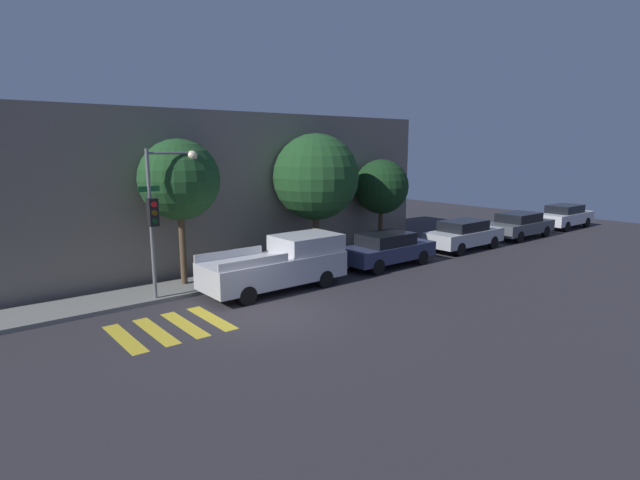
{
  "coord_description": "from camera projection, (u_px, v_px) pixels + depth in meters",
  "views": [
    {
      "loc": [
        -7.85,
        -12.48,
        5.13
      ],
      "look_at": [
        4.0,
        2.1,
        1.6
      ],
      "focal_mm": 28.0,
      "sensor_mm": 36.0,
      "label": 1
    }
  ],
  "objects": [
    {
      "name": "sedan_near_corner",
      "position": [
        387.0,
        249.0,
        21.59
      ],
      "size": [
        4.46,
        1.78,
        1.46
      ],
      "color": "#2D3351",
      "rests_on": "ground"
    },
    {
      "name": "building_row",
      "position": [
        151.0,
        191.0,
        21.35
      ],
      "size": [
        26.0,
        6.0,
        6.54
      ],
      "primitive_type": "cube",
      "color": "slate",
      "rests_on": "ground"
    },
    {
      "name": "traffic_light_pole",
      "position": [
        162.0,
        202.0,
        16.27
      ],
      "size": [
        2.07,
        0.56,
        5.07
      ],
      "color": "slate",
      "rests_on": "ground"
    },
    {
      "name": "pickup_truck",
      "position": [
        281.0,
        264.0,
        18.11
      ],
      "size": [
        5.34,
        1.96,
        1.88
      ],
      "color": "#BCBCC1",
      "rests_on": "ground"
    },
    {
      "name": "tree_near_corner",
      "position": [
        179.0,
        180.0,
        17.76
      ],
      "size": [
        2.89,
        2.89,
        5.41
      ],
      "color": "brown",
      "rests_on": "ground"
    },
    {
      "name": "tree_midblock",
      "position": [
        316.0,
        177.0,
        21.65
      ],
      "size": [
        3.74,
        3.74,
        5.7
      ],
      "color": "brown",
      "rests_on": "ground"
    },
    {
      "name": "ground_plane",
      "position": [
        262.0,
        316.0,
        15.33
      ],
      "size": [
        60.0,
        60.0,
        0.0
      ],
      "primitive_type": "plane",
      "color": "#2D2B30"
    },
    {
      "name": "sedan_middle",
      "position": [
        464.0,
        234.0,
        25.05
      ],
      "size": [
        4.5,
        1.76,
        1.49
      ],
      "color": "#B7BABF",
      "rests_on": "ground"
    },
    {
      "name": "sedan_far_end",
      "position": [
        519.0,
        225.0,
        28.31
      ],
      "size": [
        4.58,
        1.89,
        1.44
      ],
      "color": "#4C5156",
      "rests_on": "ground"
    },
    {
      "name": "crosswalk",
      "position": [
        170.0,
        328.0,
        14.33
      ],
      "size": [
        3.04,
        2.6,
        0.0
      ],
      "color": "gold",
      "rests_on": "ground"
    },
    {
      "name": "sidewalk",
      "position": [
        201.0,
        285.0,
        18.55
      ],
      "size": [
        26.0,
        2.07,
        0.14
      ],
      "primitive_type": "cube",
      "color": "slate",
      "rests_on": "ground"
    },
    {
      "name": "tree_far_end",
      "position": [
        381.0,
        187.0,
        24.29
      ],
      "size": [
        2.65,
        2.65,
        4.53
      ],
      "color": "#4C3823",
      "rests_on": "ground"
    },
    {
      "name": "sedan_tail_of_row",
      "position": [
        565.0,
        216.0,
        31.72
      ],
      "size": [
        4.46,
        1.75,
        1.49
      ],
      "color": "silver",
      "rests_on": "ground"
    }
  ]
}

